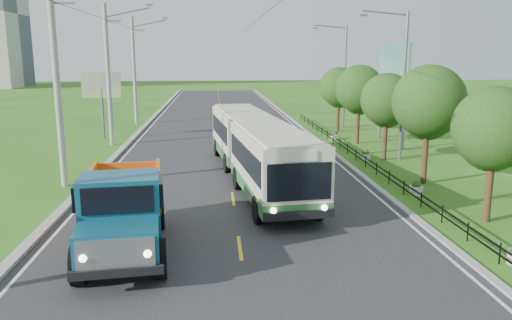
{
  "coord_description": "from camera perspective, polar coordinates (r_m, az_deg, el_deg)",
  "views": [
    {
      "loc": [
        -0.79,
        -15.89,
        6.36
      ],
      "look_at": [
        1.01,
        5.48,
        1.9
      ],
      "focal_mm": 35.0,
      "sensor_mm": 36.0,
      "label": 1
    }
  ],
  "objects": [
    {
      "name": "tree_fifth",
      "position": [
        37.66,
        11.73,
        7.69
      ],
      "size": [
        3.48,
        3.52,
        5.8
      ],
      "color": "#382314",
      "rests_on": "ground"
    },
    {
      "name": "tree_second",
      "position": [
        21.13,
        25.53,
        2.87
      ],
      "size": [
        3.18,
        3.26,
        5.3
      ],
      "color": "#382314",
      "rests_on": "ground"
    },
    {
      "name": "tree_fourth",
      "position": [
        31.99,
        14.74,
        6.39
      ],
      "size": [
        3.24,
        3.31,
        5.4
      ],
      "color": "#382314",
      "rests_on": "ground"
    },
    {
      "name": "tree_back",
      "position": [
        43.45,
        9.47,
        8.02
      ],
      "size": [
        3.3,
        3.36,
        5.5
      ],
      "color": "#382314",
      "rests_on": "ground"
    },
    {
      "name": "dump_truck",
      "position": [
        16.94,
        -14.96,
        -5.01
      ],
      "size": [
        3.24,
        6.92,
        2.81
      ],
      "rotation": [
        0.0,
        0.0,
        0.11
      ],
      "color": "#12526C",
      "rests_on": "ground"
    },
    {
      "name": "curb_left",
      "position": [
        37.0,
        -14.72,
        1.58
      ],
      "size": [
        0.4,
        120.0,
        0.15
      ],
      "primitive_type": "cube",
      "color": "#9E9E99",
      "rests_on": "ground"
    },
    {
      "name": "streetlight_far",
      "position": [
        45.38,
        9.92,
        9.73
      ],
      "size": [
        3.02,
        0.2,
        9.07
      ],
      "color": "slate",
      "rests_on": "ground"
    },
    {
      "name": "curb_right",
      "position": [
        37.3,
        7.55,
        1.9
      ],
      "size": [
        0.3,
        120.0,
        0.1
      ],
      "primitive_type": "cube",
      "color": "#9E9E99",
      "rests_on": "ground"
    },
    {
      "name": "streetlight_mid",
      "position": [
        32.04,
        16.29,
        8.68
      ],
      "size": [
        3.02,
        0.2,
        9.07
      ],
      "color": "slate",
      "rests_on": "ground"
    },
    {
      "name": "road",
      "position": [
        36.46,
        -3.5,
        1.69
      ],
      "size": [
        14.0,
        120.0,
        0.02
      ],
      "primitive_type": "cube",
      "color": "#28282B",
      "rests_on": "ground"
    },
    {
      "name": "railing_right",
      "position": [
        31.74,
        11.36,
        0.51
      ],
      "size": [
        0.04,
        40.0,
        0.6
      ],
      "primitive_type": "cube",
      "color": "black",
      "rests_on": "ground"
    },
    {
      "name": "planter_mid",
      "position": [
        31.92,
        12.39,
        0.5
      ],
      "size": [
        0.64,
        0.64,
        0.67
      ],
      "color": "silver",
      "rests_on": "ground"
    },
    {
      "name": "billboard_right",
      "position": [
        38.22,
        15.45,
        9.81
      ],
      "size": [
        0.24,
        6.0,
        7.3
      ],
      "color": "slate",
      "rests_on": "ground"
    },
    {
      "name": "billboard_left",
      "position": [
        40.91,
        -17.26,
        7.73
      ],
      "size": [
        3.0,
        0.2,
        5.2
      ],
      "color": "slate",
      "rests_on": "ground"
    },
    {
      "name": "pole_near",
      "position": [
        26.02,
        -21.72,
        8.14
      ],
      "size": [
        3.51,
        0.32,
        10.0
      ],
      "color": "gray",
      "rests_on": "ground"
    },
    {
      "name": "centre_dash",
      "position": [
        17.13,
        -1.86,
        -9.98
      ],
      "size": [
        0.12,
        2.2,
        0.0
      ],
      "primitive_type": "cube",
      "color": "yellow",
      "rests_on": "road"
    },
    {
      "name": "planter_far",
      "position": [
        39.51,
        9.01,
        2.76
      ],
      "size": [
        0.64,
        0.64,
        0.67
      ],
      "color": "silver",
      "rests_on": "ground"
    },
    {
      "name": "pole_mid",
      "position": [
        37.66,
        -16.48,
        9.35
      ],
      "size": [
        3.51,
        0.32,
        10.0
      ],
      "color": "gray",
      "rests_on": "ground"
    },
    {
      "name": "planter_near",
      "position": [
        24.58,
        17.84,
        -3.14
      ],
      "size": [
        0.64,
        0.64,
        0.67
      ],
      "color": "silver",
      "rests_on": "ground"
    },
    {
      "name": "edge_line_right",
      "position": [
        37.2,
        6.8,
        1.85
      ],
      "size": [
        0.12,
        120.0,
        0.0
      ],
      "primitive_type": "cube",
      "color": "silver",
      "rests_on": "road"
    },
    {
      "name": "pole_far",
      "position": [
        49.48,
        -13.71,
        9.95
      ],
      "size": [
        3.51,
        0.32,
        10.0
      ],
      "color": "gray",
      "rests_on": "ground"
    },
    {
      "name": "tree_third",
      "position": [
        26.39,
        19.1,
        5.95
      ],
      "size": [
        3.6,
        3.62,
        6.0
      ],
      "color": "#382314",
      "rests_on": "ground"
    },
    {
      "name": "bus",
      "position": [
        25.67,
        -0.04,
        1.76
      ],
      "size": [
        4.4,
        16.61,
        3.17
      ],
      "rotation": [
        0.0,
        0.0,
        0.11
      ],
      "color": "#2B6C32",
      "rests_on": "ground"
    },
    {
      "name": "edge_line_left",
      "position": [
        36.92,
        -13.88,
        1.51
      ],
      "size": [
        0.12,
        120.0,
        0.0
      ],
      "primitive_type": "cube",
      "color": "silver",
      "rests_on": "road"
    },
    {
      "name": "ground",
      "position": [
        17.14,
        -1.86,
        -10.04
      ],
      "size": [
        240.0,
        240.0,
        0.0
      ],
      "primitive_type": "plane",
      "color": "#2F6016",
      "rests_on": "ground"
    }
  ]
}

